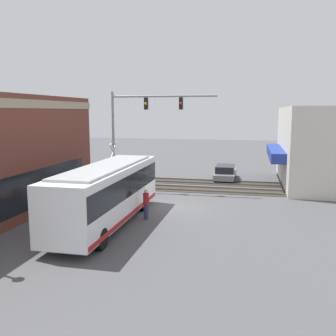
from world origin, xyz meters
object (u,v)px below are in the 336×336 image
object	(u,v)px
crossing_signal	(114,162)
pedestrian_near_bus	(146,204)
pedestrian_at_crossing	(126,179)
city_bus	(108,192)
parked_car_grey	(225,173)

from	to	relation	value
crossing_signal	pedestrian_near_bus	distance (m)	8.61
pedestrian_at_crossing	crossing_signal	bearing A→B (deg)	126.60
city_bus	pedestrian_at_crossing	size ratio (longest dim) A/B	6.73
crossing_signal	parked_car_grey	xyz separation A→B (m)	(6.65, -8.25, -1.66)
pedestrian_near_bus	pedestrian_at_crossing	world-z (taller)	pedestrian_near_bus
city_bus	crossing_signal	xyz separation A→B (m)	(8.48, 2.85, 0.47)
city_bus	pedestrian_near_bus	distance (m)	2.44
parked_car_grey	pedestrian_at_crossing	size ratio (longest dim) A/B	2.94
crossing_signal	pedestrian_near_bus	bearing A→B (deg)	-146.89
city_bus	pedestrian_near_bus	bearing A→B (deg)	-52.63
pedestrian_near_bus	pedestrian_at_crossing	distance (m)	8.61
parked_car_grey	pedestrian_near_bus	distance (m)	14.23
crossing_signal	parked_car_grey	size ratio (longest dim) A/B	0.79
crossing_signal	pedestrian_near_bus	world-z (taller)	crossing_signal
parked_car_grey	pedestrian_at_crossing	xyz separation A→B (m)	(-6.07, 7.46, 0.19)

